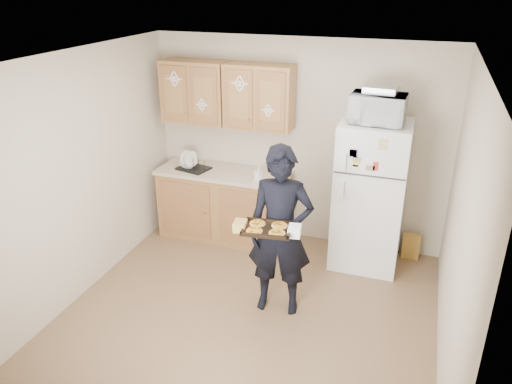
% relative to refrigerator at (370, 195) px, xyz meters
% --- Properties ---
extents(floor, '(3.60, 3.60, 0.00)m').
position_rel_refrigerator_xyz_m(floor, '(-0.95, -1.43, -0.85)').
color(floor, brown).
rests_on(floor, ground).
extents(ceiling, '(3.60, 3.60, 0.00)m').
position_rel_refrigerator_xyz_m(ceiling, '(-0.95, -1.43, 1.65)').
color(ceiling, white).
rests_on(ceiling, wall_back).
extents(wall_back, '(3.60, 0.04, 2.50)m').
position_rel_refrigerator_xyz_m(wall_back, '(-0.95, 0.37, 0.40)').
color(wall_back, beige).
rests_on(wall_back, floor).
extents(wall_front, '(3.60, 0.04, 2.50)m').
position_rel_refrigerator_xyz_m(wall_front, '(-0.95, -3.23, 0.40)').
color(wall_front, beige).
rests_on(wall_front, floor).
extents(wall_left, '(0.04, 3.60, 2.50)m').
position_rel_refrigerator_xyz_m(wall_left, '(-2.75, -1.43, 0.40)').
color(wall_left, beige).
rests_on(wall_left, floor).
extents(wall_right, '(0.04, 3.60, 2.50)m').
position_rel_refrigerator_xyz_m(wall_right, '(0.85, -1.43, 0.40)').
color(wall_right, beige).
rests_on(wall_right, floor).
extents(refrigerator, '(0.75, 0.70, 1.70)m').
position_rel_refrigerator_xyz_m(refrigerator, '(0.00, 0.00, 0.00)').
color(refrigerator, white).
rests_on(refrigerator, floor).
extents(base_cabinet, '(1.60, 0.60, 0.86)m').
position_rel_refrigerator_xyz_m(base_cabinet, '(-1.80, 0.05, -0.42)').
color(base_cabinet, brown).
rests_on(base_cabinet, floor).
extents(countertop, '(1.64, 0.64, 0.04)m').
position_rel_refrigerator_xyz_m(countertop, '(-1.80, 0.05, 0.03)').
color(countertop, beige).
rests_on(countertop, base_cabinet).
extents(upper_cab_left, '(0.80, 0.33, 0.75)m').
position_rel_refrigerator_xyz_m(upper_cab_left, '(-2.20, 0.18, 0.98)').
color(upper_cab_left, brown).
rests_on(upper_cab_left, wall_back).
extents(upper_cab_right, '(0.80, 0.33, 0.75)m').
position_rel_refrigerator_xyz_m(upper_cab_right, '(-1.38, 0.18, 0.98)').
color(upper_cab_right, brown).
rests_on(upper_cab_right, wall_back).
extents(cereal_box, '(0.20, 0.07, 0.32)m').
position_rel_refrigerator_xyz_m(cereal_box, '(0.52, 0.24, -0.69)').
color(cereal_box, gold).
rests_on(cereal_box, floor).
extents(person, '(0.68, 0.49, 1.72)m').
position_rel_refrigerator_xyz_m(person, '(-0.70, -1.18, 0.01)').
color(person, black).
rests_on(person, floor).
extents(baking_tray, '(0.47, 0.38, 0.04)m').
position_rel_refrigerator_xyz_m(baking_tray, '(-0.74, -1.48, 0.18)').
color(baking_tray, black).
rests_on(baking_tray, person).
extents(pizza_front_left, '(0.15, 0.15, 0.02)m').
position_rel_refrigerator_xyz_m(pizza_front_left, '(-0.83, -1.57, 0.20)').
color(pizza_front_left, orange).
rests_on(pizza_front_left, baking_tray).
extents(pizza_front_right, '(0.15, 0.15, 0.02)m').
position_rel_refrigerator_xyz_m(pizza_front_right, '(-0.63, -1.54, 0.20)').
color(pizza_front_right, orange).
rests_on(pizza_front_right, baking_tray).
extents(pizza_back_left, '(0.15, 0.15, 0.02)m').
position_rel_refrigerator_xyz_m(pizza_back_left, '(-0.85, -1.42, 0.20)').
color(pizza_back_left, orange).
rests_on(pizza_back_left, baking_tray).
extents(pizza_back_right, '(0.15, 0.15, 0.02)m').
position_rel_refrigerator_xyz_m(pizza_back_right, '(-0.65, -1.39, 0.20)').
color(pizza_back_right, orange).
rests_on(pizza_back_right, baking_tray).
extents(microwave, '(0.57, 0.40, 0.31)m').
position_rel_refrigerator_xyz_m(microwave, '(-0.00, -0.05, 1.00)').
color(microwave, white).
rests_on(microwave, refrigerator).
extents(foil_pan, '(0.35, 0.26, 0.07)m').
position_rel_refrigerator_xyz_m(foil_pan, '(0.00, -0.02, 1.19)').
color(foil_pan, silver).
rests_on(foil_pan, microwave).
extents(dish_rack, '(0.43, 0.36, 0.15)m').
position_rel_refrigerator_xyz_m(dish_rack, '(-2.18, -0.01, 0.13)').
color(dish_rack, black).
rests_on(dish_rack, countertop).
extents(bowl, '(0.22, 0.22, 0.05)m').
position_rel_refrigerator_xyz_m(bowl, '(-2.25, -0.01, 0.09)').
color(bowl, white).
rests_on(bowl, dish_rack).
extents(soap_bottle, '(0.10, 0.10, 0.17)m').
position_rel_refrigerator_xyz_m(soap_bottle, '(-1.29, -0.10, 0.14)').
color(soap_bottle, white).
rests_on(soap_bottle, countertop).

